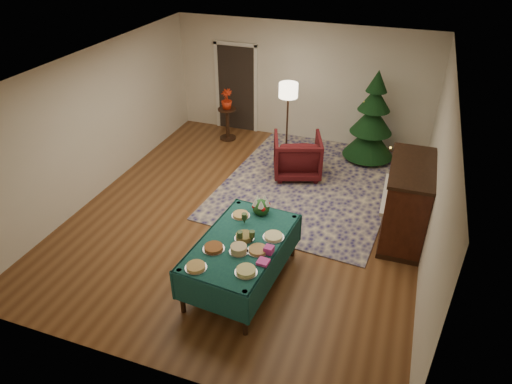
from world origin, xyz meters
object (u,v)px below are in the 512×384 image
(gift_box, at_px, (269,250))
(floor_lamp, at_px, (288,95))
(buffet_table, at_px, (241,249))
(potted_plant, at_px, (227,103))
(side_table, at_px, (228,124))
(armchair, at_px, (297,154))
(christmas_tree, at_px, (372,121))
(piano, at_px, (406,202))

(gift_box, xyz_separation_m, floor_lamp, (-0.99, 4.31, 0.60))
(buffet_table, height_order, potted_plant, potted_plant)
(gift_box, xyz_separation_m, side_table, (-2.56, 4.65, -0.43))
(armchair, relative_size, side_table, 1.25)
(floor_lamp, distance_m, christmas_tree, 1.87)
(armchair, bearing_deg, side_table, -48.60)
(floor_lamp, bearing_deg, armchair, -60.18)
(gift_box, relative_size, floor_lamp, 0.07)
(buffet_table, relative_size, christmas_tree, 1.02)
(gift_box, xyz_separation_m, potted_plant, (-2.56, 4.65, 0.09))
(armchair, relative_size, piano, 0.62)
(potted_plant, bearing_deg, christmas_tree, 1.19)
(buffet_table, bearing_deg, potted_plant, 114.91)
(piano, bearing_deg, christmas_tree, 109.20)
(potted_plant, distance_m, christmas_tree, 3.32)
(floor_lamp, xyz_separation_m, potted_plant, (-1.56, 0.35, -0.51))
(christmas_tree, height_order, piano, christmas_tree)
(christmas_tree, bearing_deg, piano, -70.80)
(buffet_table, xyz_separation_m, piano, (2.13, 1.97, 0.05))
(gift_box, height_order, piano, piano)
(buffet_table, bearing_deg, gift_box, -13.98)
(piano, bearing_deg, side_table, 148.75)
(floor_lamp, relative_size, side_table, 2.16)
(floor_lamp, height_order, christmas_tree, christmas_tree)
(christmas_tree, bearing_deg, side_table, -178.81)
(floor_lamp, xyz_separation_m, christmas_tree, (1.75, 0.42, -0.51))
(gift_box, distance_m, armchair, 3.56)
(buffet_table, height_order, christmas_tree, christmas_tree)
(side_table, distance_m, potted_plant, 0.52)
(potted_plant, xyz_separation_m, christmas_tree, (3.32, 0.07, 0.00))
(armchair, height_order, potted_plant, potted_plant)
(christmas_tree, xyz_separation_m, piano, (0.92, -2.64, -0.24))
(buffet_table, distance_m, potted_plant, 5.02)
(buffet_table, distance_m, side_table, 5.01)
(potted_plant, bearing_deg, armchair, -29.63)
(floor_lamp, height_order, potted_plant, floor_lamp)
(floor_lamp, relative_size, christmas_tree, 0.83)
(piano, bearing_deg, armchair, 147.31)
(side_table, bearing_deg, gift_box, -61.23)
(buffet_table, relative_size, potted_plant, 4.39)
(gift_box, height_order, armchair, armchair)
(gift_box, xyz_separation_m, piano, (1.68, 2.08, -0.15))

